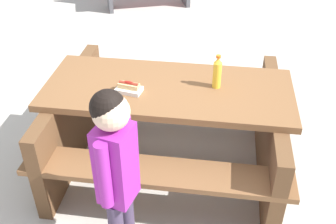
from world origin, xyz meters
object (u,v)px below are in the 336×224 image
soda_bottle (217,73)px  hotdog_tray (129,88)px  picnic_table (168,121)px  child_in_coat (116,165)px

soda_bottle → hotdog_tray: soda_bottle is taller
picnic_table → child_in_coat: bearing=75.1°
soda_bottle → hotdog_tray: 0.63m
child_in_coat → soda_bottle: bearing=-122.7°
picnic_table → soda_bottle: 0.55m
picnic_table → child_in_coat: (0.24, 0.91, 0.37)m
child_in_coat → hotdog_tray: bearing=-87.9°
picnic_table → child_in_coat: 1.01m
picnic_table → child_in_coat: child_in_coat is taller
picnic_table → soda_bottle: soda_bottle is taller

